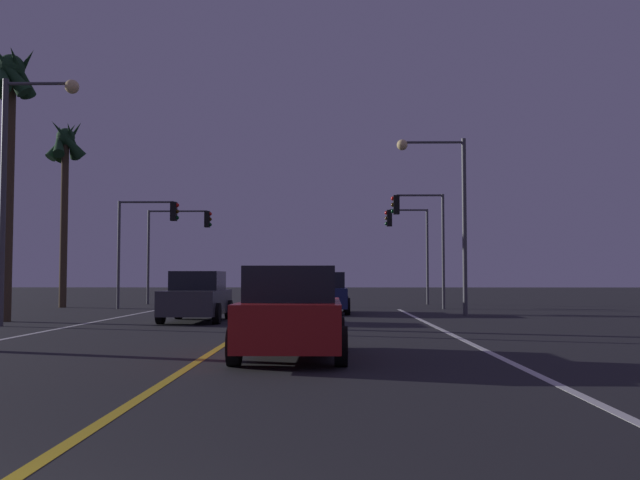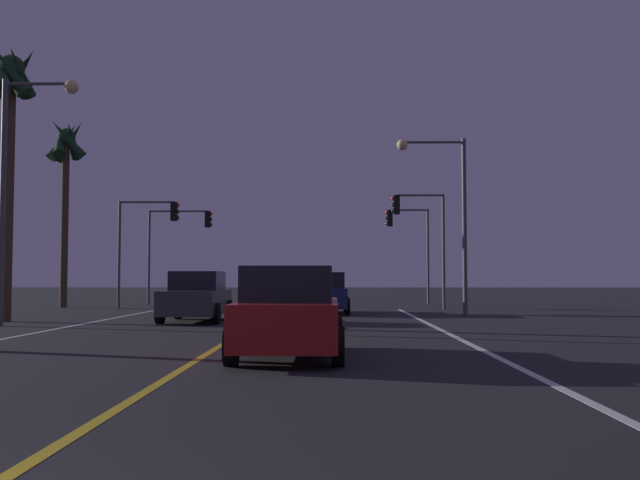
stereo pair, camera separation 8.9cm
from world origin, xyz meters
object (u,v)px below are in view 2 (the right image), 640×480
object	(u,v)px
car_ahead_far	(325,294)
traffic_light_far_left	(180,234)
palm_tree_left_mid	(10,99)
car_lead_same_lane	(289,314)
traffic_light_near_left	(149,228)
palm_tree_left_far	(66,157)
traffic_light_near_right	(419,224)
traffic_light_far_right	(408,234)
car_oncoming	(197,297)
street_lamp_left_mid	(21,167)
street_lamp_right_far	(446,199)

from	to	relation	value
car_ahead_far	traffic_light_far_left	xyz separation A→B (m)	(-8.11, 9.65, 3.08)
car_ahead_far	palm_tree_left_mid	world-z (taller)	palm_tree_left_mid
car_lead_same_lane	traffic_light_near_left	world-z (taller)	traffic_light_near_left
car_lead_same_lane	palm_tree_left_far	bearing A→B (deg)	29.98
car_ahead_far	traffic_light_near_right	size ratio (longest dim) A/B	0.79
traffic_light_far_right	traffic_light_far_left	world-z (taller)	traffic_light_far_right
car_oncoming	palm_tree_left_mid	distance (m)	9.35
street_lamp_left_mid	palm_tree_left_mid	world-z (taller)	palm_tree_left_mid
traffic_light_far_right	palm_tree_left_far	world-z (taller)	palm_tree_left_far
traffic_light_far_left	palm_tree_left_mid	xyz separation A→B (m)	(-2.63, -15.20, 3.70)
car_ahead_far	traffic_light_near_right	xyz separation A→B (m)	(4.41, 4.15, 3.18)
traffic_light_near_right	car_oncoming	bearing A→B (deg)	47.36
car_ahead_far	street_lamp_left_mid	distance (m)	12.81
car_lead_same_lane	palm_tree_left_mid	xyz separation A→B (m)	(-10.25, 10.56, 6.78)
car_ahead_far	traffic_light_far_left	size ratio (longest dim) A/B	0.83
traffic_light_near_left	street_lamp_right_far	xyz separation A→B (m)	(13.31, -5.25, 0.79)
traffic_light_far_left	traffic_light_near_right	bearing A→B (deg)	-23.71
street_lamp_left_mid	palm_tree_left_mid	bearing A→B (deg)	122.69
traffic_light_far_right	street_lamp_left_mid	bearing A→B (deg)	51.78
street_lamp_left_mid	street_lamp_right_far	bearing A→B (deg)	25.34
car_ahead_far	street_lamp_left_mid	world-z (taller)	street_lamp_left_mid
traffic_light_near_right	traffic_light_near_left	xyz separation A→B (m)	(-12.85, 0.00, -0.18)
palm_tree_left_far	car_oncoming	bearing A→B (deg)	-51.37
traffic_light_near_left	palm_tree_left_far	xyz separation A→B (m)	(-4.56, 1.43, 3.69)
car_lead_same_lane	traffic_light_far_right	world-z (taller)	traffic_light_far_right
street_lamp_left_mid	street_lamp_right_far	world-z (taller)	street_lamp_left_mid
traffic_light_far_right	palm_tree_left_mid	size ratio (longest dim) A/B	0.55
street_lamp_left_mid	palm_tree_left_far	distance (m)	14.13
traffic_light_near_left	traffic_light_near_right	bearing A→B (deg)	-0.00
car_oncoming	street_lamp_right_far	world-z (taller)	street_lamp_right_far
traffic_light_far_right	palm_tree_left_far	bearing A→B (deg)	13.13
car_ahead_far	traffic_light_near_right	distance (m)	6.84
palm_tree_left_mid	traffic_light_near_right	bearing A→B (deg)	32.64
car_lead_same_lane	palm_tree_left_far	size ratio (longest dim) A/B	0.46
car_ahead_far	palm_tree_left_far	xyz separation A→B (m)	(-13.00, 5.58, 6.69)
street_lamp_left_mid	car_oncoming	bearing A→B (deg)	26.60
car_lead_same_lane	palm_tree_left_far	xyz separation A→B (m)	(-12.51, 21.69, 6.69)
street_lamp_right_far	palm_tree_left_mid	distance (m)	16.51
car_oncoming	traffic_light_near_left	xyz separation A→B (m)	(-4.14, 9.46, 2.99)
car_ahead_far	palm_tree_left_mid	distance (m)	13.86
traffic_light_far_right	car_ahead_far	bearing A→B (deg)	65.20
traffic_light_far_left	palm_tree_left_mid	bearing A→B (deg)	-99.82
traffic_light_far_left	palm_tree_left_mid	distance (m)	15.87
traffic_light_near_left	palm_tree_left_mid	bearing A→B (deg)	-103.35
traffic_light_near_left	street_lamp_right_far	size ratio (longest dim) A/B	0.73
car_lead_same_lane	traffic_light_far_left	distance (m)	27.04
car_lead_same_lane	traffic_light_far_right	size ratio (longest dim) A/B	0.82
car_ahead_far	traffic_light_far_right	world-z (taller)	traffic_light_far_right
street_lamp_left_mid	palm_tree_left_far	bearing A→B (deg)	105.48
traffic_light_near_right	palm_tree_left_mid	size ratio (longest dim) A/B	0.57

